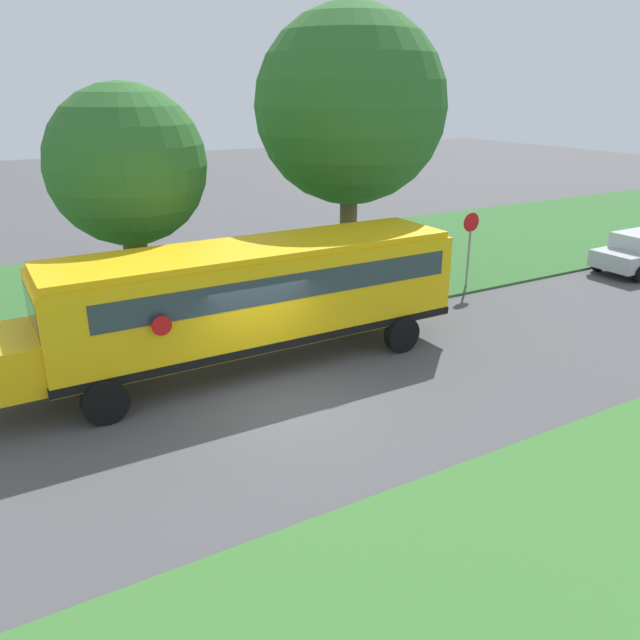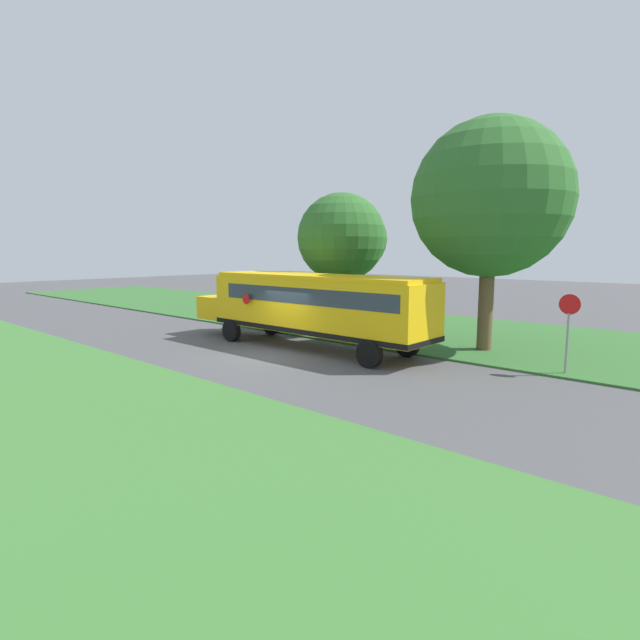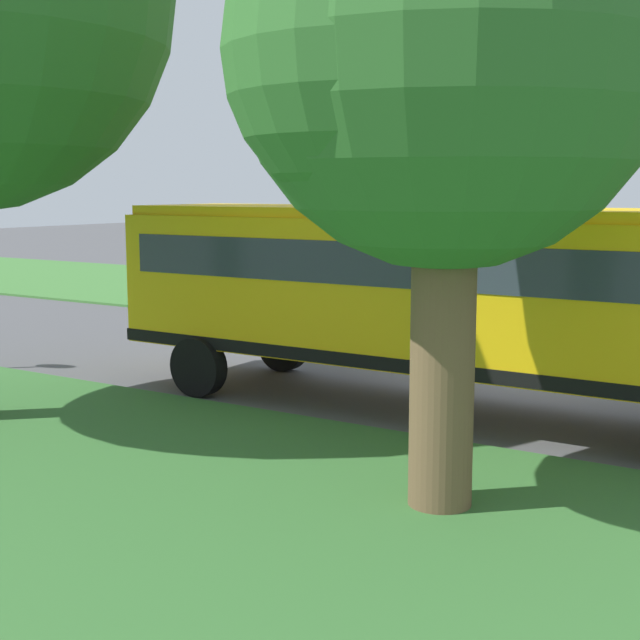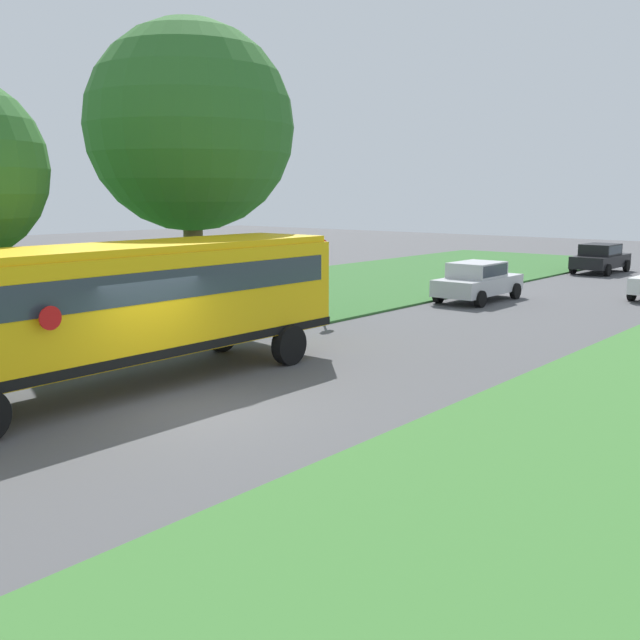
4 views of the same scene
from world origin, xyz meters
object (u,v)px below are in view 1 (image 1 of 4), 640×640
(stop_sign, at_px, (470,241))
(school_bus, at_px, (247,295))
(oak_tree_beside_bus, at_px, (129,167))
(oak_tree_roadside_mid, at_px, (351,106))

(stop_sign, bearing_deg, school_bus, -76.63)
(school_bus, distance_m, stop_sign, 9.78)
(school_bus, bearing_deg, oak_tree_beside_bus, -159.02)
(oak_tree_beside_bus, distance_m, oak_tree_roadside_mid, 7.47)
(school_bus, distance_m, oak_tree_beside_bus, 5.31)
(oak_tree_roadside_mid, distance_m, stop_sign, 6.23)
(school_bus, bearing_deg, oak_tree_roadside_mid, 126.64)
(school_bus, relative_size, oak_tree_roadside_mid, 1.32)
(oak_tree_roadside_mid, xyz_separation_m, stop_sign, (1.98, 3.81, -4.51))
(school_bus, relative_size, oak_tree_beside_bus, 1.77)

